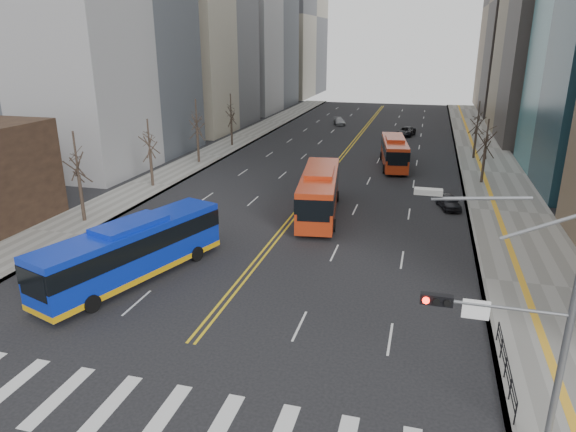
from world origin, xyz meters
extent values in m
plane|color=black|center=(0.00, 0.00, 0.00)|extent=(220.00, 220.00, 0.00)
cube|color=gray|center=(17.50, 45.00, 0.07)|extent=(7.00, 130.00, 0.15)
cube|color=gray|center=(-16.50, 45.00, 0.07)|extent=(5.00, 130.00, 0.15)
cube|color=silver|center=(-5.91, 0.00, 0.01)|extent=(0.70, 4.00, 0.01)
cube|color=silver|center=(-3.55, 0.00, 0.01)|extent=(0.70, 4.00, 0.01)
cube|color=silver|center=(-1.18, 0.00, 0.01)|extent=(0.70, 4.00, 0.01)
cube|color=silver|center=(1.18, 0.00, 0.01)|extent=(0.70, 4.00, 0.01)
cube|color=silver|center=(3.55, 0.00, 0.01)|extent=(0.70, 4.00, 0.01)
cube|color=gold|center=(-0.20, 55.00, 0.01)|extent=(0.15, 100.00, 0.01)
cube|color=gold|center=(0.20, 55.00, 0.01)|extent=(0.15, 100.00, 0.01)
cube|color=gray|center=(-29.00, 125.00, 20.00)|extent=(18.00, 30.00, 40.00)
cube|color=brown|center=(29.00, 103.00, 21.00)|extent=(18.00, 30.00, 42.00)
cylinder|color=gray|center=(15.20, 2.00, 4.00)|extent=(0.24, 0.24, 8.00)
cylinder|color=gray|center=(12.95, 2.00, 5.50)|extent=(4.50, 0.12, 0.12)
cube|color=black|center=(11.00, 2.00, 5.50)|extent=(1.10, 0.28, 0.38)
cylinder|color=#FF190C|center=(10.65, 1.84, 5.50)|extent=(0.24, 0.08, 0.24)
cylinder|color=black|center=(11.00, 1.84, 5.50)|extent=(0.24, 0.08, 0.24)
cylinder|color=black|center=(11.35, 1.84, 5.50)|extent=(0.24, 0.08, 0.24)
cube|color=white|center=(12.30, 2.00, 5.30)|extent=(0.90, 0.06, 0.70)
cube|color=#999993|center=(10.40, 2.00, 9.30)|extent=(0.90, 0.35, 0.18)
cube|color=black|center=(14.30, 6.00, 1.15)|extent=(0.04, 6.00, 0.04)
cylinder|color=black|center=(14.30, 3.00, 0.65)|extent=(0.06, 0.06, 1.00)
cylinder|color=black|center=(14.30, 4.50, 0.65)|extent=(0.06, 0.06, 1.00)
cylinder|color=black|center=(14.30, 6.00, 0.65)|extent=(0.06, 0.06, 1.00)
cylinder|color=black|center=(14.30, 7.50, 0.65)|extent=(0.06, 0.06, 1.00)
cylinder|color=black|center=(14.30, 9.00, 0.65)|extent=(0.06, 0.06, 1.00)
cylinder|color=#2D231B|center=(-16.00, 19.00, 1.95)|extent=(0.28, 0.28, 3.90)
cylinder|color=#2D231B|center=(-16.00, 30.00, 1.80)|extent=(0.28, 0.28, 3.60)
cylinder|color=#2D231B|center=(-16.00, 41.00, 2.00)|extent=(0.28, 0.28, 4.00)
cylinder|color=#2D231B|center=(-16.00, 52.00, 1.90)|extent=(0.28, 0.28, 3.80)
cylinder|color=#2D231B|center=(16.00, 40.00, 1.75)|extent=(0.28, 0.28, 3.50)
cylinder|color=#2D231B|center=(16.00, 52.00, 1.88)|extent=(0.28, 0.28, 3.75)
cube|color=#0B27B1|center=(-6.44, 10.76, 1.88)|extent=(6.49, 12.98, 3.06)
cube|color=black|center=(-6.44, 10.76, 2.46)|extent=(6.55, 13.02, 1.09)
cube|color=#0B27B1|center=(-6.44, 10.76, 3.51)|extent=(3.41, 4.91, 0.40)
cube|color=#DD9E0B|center=(-6.44, 10.76, 0.55)|extent=(6.55, 13.02, 0.35)
cylinder|color=black|center=(-8.97, 7.28, 0.50)|extent=(0.59, 1.04, 1.00)
cylinder|color=black|center=(-6.44, 6.46, 0.50)|extent=(0.59, 1.04, 1.00)
cylinder|color=black|center=(-6.44, 15.06, 0.50)|extent=(0.59, 1.04, 1.00)
cylinder|color=black|center=(-3.91, 14.23, 0.50)|extent=(0.59, 1.04, 1.00)
cube|color=#B43113|center=(1.94, 25.82, 1.96)|extent=(4.46, 12.54, 3.22)
cube|color=black|center=(1.94, 25.82, 2.56)|extent=(4.53, 12.57, 1.14)
cube|color=#B43113|center=(1.94, 25.82, 3.67)|extent=(2.81, 4.56, 0.40)
cylinder|color=black|center=(1.10, 21.73, 0.50)|extent=(0.44, 1.03, 1.00)
cylinder|color=black|center=(3.86, 22.12, 0.50)|extent=(0.44, 1.03, 1.00)
cylinder|color=black|center=(0.01, 29.51, 0.50)|extent=(0.44, 1.03, 1.00)
cylinder|color=black|center=(2.77, 29.90, 0.50)|extent=(0.44, 1.03, 1.00)
cube|color=#B43113|center=(6.70, 45.26, 1.75)|extent=(3.96, 11.06, 2.80)
cube|color=black|center=(6.70, 45.26, 2.30)|extent=(4.02, 11.09, 1.01)
cube|color=#B43113|center=(6.70, 45.26, 3.25)|extent=(2.48, 4.03, 0.40)
cylinder|color=black|center=(5.96, 41.66, 0.50)|extent=(0.44, 1.03, 1.00)
cylinder|color=black|center=(8.40, 42.00, 0.50)|extent=(0.44, 1.03, 1.00)
cylinder|color=black|center=(4.99, 48.51, 0.50)|extent=(0.44, 1.03, 1.00)
cylinder|color=black|center=(7.43, 48.86, 0.50)|extent=(0.44, 1.03, 1.00)
imported|color=white|center=(-9.75, 16.38, 0.69)|extent=(2.39, 4.41, 1.38)
imported|color=black|center=(12.50, 30.48, 0.63)|extent=(2.46, 3.98, 1.27)
imported|color=#9C9DA2|center=(-4.82, 74.92, 0.59)|extent=(2.95, 4.39, 1.18)
imported|color=black|center=(6.99, 66.78, 0.67)|extent=(3.08, 5.17, 1.35)
camera|label=1|loc=(10.21, -14.48, 13.88)|focal=32.00mm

